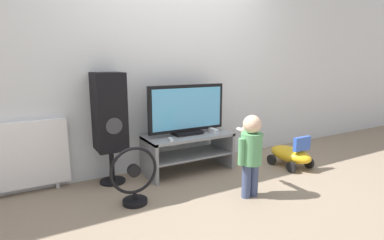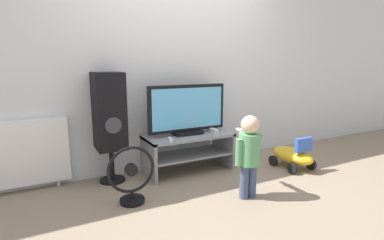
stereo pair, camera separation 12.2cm
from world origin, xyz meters
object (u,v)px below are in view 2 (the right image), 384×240
at_px(television, 187,110).
at_px(radiator, 22,154).
at_px(remote_primary, 170,139).
at_px(game_console, 213,131).
at_px(child, 249,150).
at_px(speaker_tower, 109,113).
at_px(ride_on_toy, 293,155).
at_px(floor_fan, 131,178).

height_order(television, radiator, television).
distance_m(television, remote_primary, 0.43).
distance_m(game_console, child, 0.84).
bearing_deg(speaker_tower, remote_primary, -23.14).
xyz_separation_m(child, ride_on_toy, (0.98, 0.38, -0.31)).
bearing_deg(radiator, speaker_tower, -9.98).
height_order(child, floor_fan, child).
height_order(speaker_tower, ride_on_toy, speaker_tower).
bearing_deg(remote_primary, radiator, 164.40).
bearing_deg(speaker_tower, television, -5.14).
height_order(television, remote_primary, television).
distance_m(television, floor_fan, 1.09).
distance_m(game_console, speaker_tower, 1.22).
xyz_separation_m(remote_primary, floor_fan, (-0.54, -0.35, -0.21)).
relative_size(game_console, ride_on_toy, 0.31).
distance_m(television, ride_on_toy, 1.39).
xyz_separation_m(television, remote_primary, (-0.29, -0.17, -0.27)).
distance_m(television, child, 0.96).
bearing_deg(ride_on_toy, speaker_tower, 163.58).
bearing_deg(speaker_tower, ride_on_toy, -16.42).
xyz_separation_m(speaker_tower, radiator, (-0.83, 0.15, -0.36)).
xyz_separation_m(game_console, child, (-0.13, -0.83, -0.00)).
distance_m(speaker_tower, ride_on_toy, 2.20).
distance_m(child, floor_fan, 1.10).
relative_size(remote_primary, child, 0.17).
bearing_deg(child, game_console, 81.28).
relative_size(television, speaker_tower, 0.81).
bearing_deg(television, game_console, -13.48).
bearing_deg(child, ride_on_toy, 21.36).
relative_size(game_console, child, 0.23).
height_order(speaker_tower, radiator, speaker_tower).
bearing_deg(remote_primary, game_console, 9.04).
bearing_deg(floor_fan, game_console, 21.47).
distance_m(remote_primary, radiator, 1.46).
xyz_separation_m(television, speaker_tower, (-0.87, 0.08, 0.02)).
bearing_deg(speaker_tower, child, -43.22).
bearing_deg(television, remote_primary, -149.94).
relative_size(child, floor_fan, 1.48).
xyz_separation_m(television, radiator, (-1.70, 0.22, -0.34)).
height_order(speaker_tower, floor_fan, speaker_tower).
xyz_separation_m(remote_primary, ride_on_toy, (1.45, -0.35, -0.29)).
distance_m(child, speaker_tower, 1.46).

